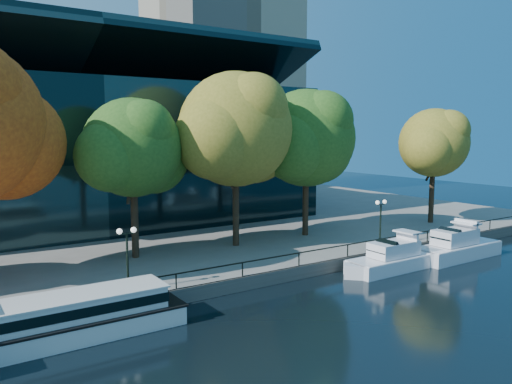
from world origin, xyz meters
TOP-DOWN VIEW (x-y plane):
  - ground at (0.00, 0.00)m, footprint 160.00×160.00m
  - promenade at (0.00, 36.38)m, footprint 90.00×67.08m
  - railing at (0.00, 3.25)m, footprint 88.20×0.08m
  - convention_building at (-4.00, 31.79)m, footprint 50.00×24.57m
  - office_tower at (28.00, 55.00)m, footprint 22.50×22.50m
  - tour_boat at (-13.03, 1.40)m, footprint 14.95×3.34m
  - cruiser_near at (12.80, 0.90)m, footprint 10.25×2.64m
  - cruiser_far at (19.86, 0.32)m, footprint 10.12×2.80m
  - tree_2 at (-4.14, 12.34)m, footprint 9.65×7.91m
  - tree_3 at (4.77, 11.49)m, footprint 12.31×10.09m
  - tree_4 at (12.69, 11.59)m, footprint 11.55×9.47m
  - tree_5 at (28.51, 9.16)m, footprint 9.31×7.63m
  - lamp_1 at (-7.70, 4.50)m, footprint 1.26×0.36m
  - lamp_2 at (15.11, 4.50)m, footprint 1.26×0.36m

SIDE VIEW (x-z plane):
  - ground at x=0.00m, z-range 0.00..0.00m
  - promenade at x=0.00m, z-range 0.00..1.00m
  - cruiser_near at x=12.80m, z-range -0.56..2.41m
  - cruiser_far at x=19.86m, z-range -0.60..2.70m
  - tour_boat at x=-13.03m, z-range -0.21..2.62m
  - railing at x=0.00m, z-range 1.44..2.43m
  - lamp_1 at x=-7.70m, z-range 1.97..6.00m
  - lamp_2 at x=15.11m, z-range 1.97..6.00m
  - convention_building at x=-4.00m, z-range -2.21..19.22m
  - tree_2 at x=-4.14m, z-range 3.26..15.84m
  - tree_5 at x=28.51m, z-range 3.36..15.85m
  - tree_4 at x=12.69m, z-range 3.17..17.15m
  - tree_3 at x=4.77m, z-range 3.40..18.48m
  - office_tower at x=28.00m, z-range 0.07..65.97m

